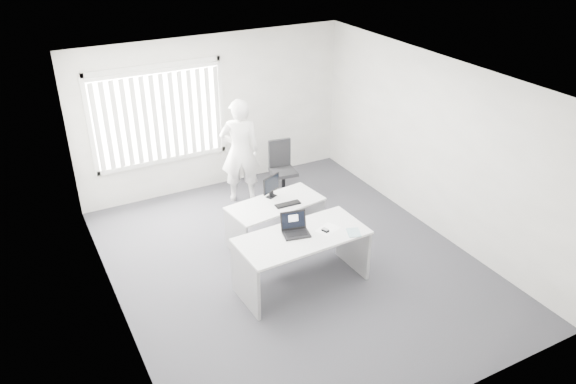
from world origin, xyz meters
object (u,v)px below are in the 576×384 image
person (240,151)px  laptop (296,226)px  office_chair (282,177)px  desk_near (302,249)px  monitor (271,186)px  desk_far (276,213)px

person → laptop: (-0.35, -2.67, 0.01)m
office_chair → person: person is taller
desk_near → monitor: monitor is taller
office_chair → person: size_ratio=0.53×
desk_far → laptop: laptop is taller
office_chair → laptop: bearing=-106.5°
desk_near → office_chair: 2.81m
desk_far → laptop: (-0.27, -1.16, 0.46)m
office_chair → person: (-0.76, 0.12, 0.63)m
desk_far → office_chair: size_ratio=1.56×
desk_far → monitor: size_ratio=4.27×
desk_near → laptop: (-0.06, 0.05, 0.36)m
office_chair → monitor: size_ratio=2.74×
office_chair → desk_near: bearing=-104.9°
laptop → monitor: (0.30, 1.37, -0.10)m
desk_near → person: person is taller
person → monitor: person is taller
desk_near → person: (0.29, 2.71, 0.36)m
desk_near → desk_far: bearing=78.1°
desk_near → laptop: laptop is taller
office_chair → laptop: size_ratio=2.80×
desk_near → laptop: size_ratio=5.12×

